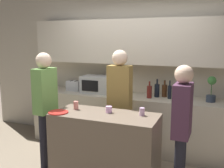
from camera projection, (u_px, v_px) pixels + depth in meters
name	position (u px, v px, depth m)	size (l,w,h in m)	color
back_wall	(136.00, 58.00, 4.58)	(6.40, 0.40, 2.70)	beige
back_counter	(131.00, 122.00, 4.52)	(3.60, 0.62, 0.92)	#B7AD99
kitchen_island	(105.00, 148.00, 3.43)	(1.37, 0.61, 0.92)	brown
microwave	(97.00, 84.00, 4.67)	(0.52, 0.39, 0.30)	#B7BABC
toaster	(74.00, 86.00, 4.86)	(0.26, 0.16, 0.18)	silver
potted_plant	(211.00, 89.00, 3.97)	(0.14, 0.14, 0.39)	#333D4C
bottle_0	(149.00, 92.00, 4.25)	(0.08, 0.08, 0.27)	maroon
bottle_1	(157.00, 90.00, 4.32)	(0.08, 0.08, 0.30)	black
bottle_2	(164.00, 90.00, 4.33)	(0.09, 0.09, 0.28)	#472814
bottle_3	(170.00, 92.00, 4.19)	(0.06, 0.06, 0.30)	black
plate_on_island	(58.00, 112.00, 3.41)	(0.26, 0.26, 0.01)	red
cup_0	(142.00, 112.00, 3.28)	(0.07, 0.07, 0.10)	#CBA6C9
cup_1	(76.00, 105.00, 3.57)	(0.07, 0.07, 0.11)	#E4877D
cup_2	(109.00, 109.00, 3.41)	(0.08, 0.08, 0.08)	#E8ADE5
person_left	(45.00, 100.00, 3.77)	(0.22, 0.35, 1.69)	black
person_center	(182.00, 122.00, 2.98)	(0.21, 0.34, 1.59)	black
person_right	(120.00, 97.00, 3.86)	(0.34, 0.23, 1.72)	black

